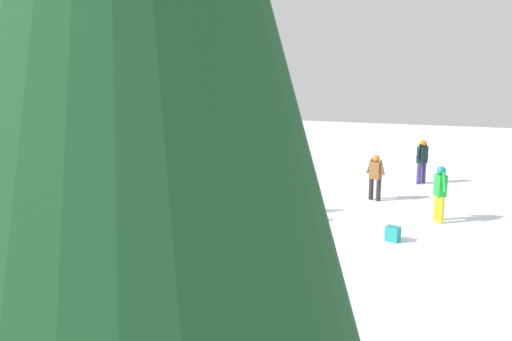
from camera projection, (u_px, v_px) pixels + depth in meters
ground_plane at (256, 216)px, 13.44m from camera, size 60.00×60.00×0.00m
rail_feature at (256, 196)px, 13.34m from camera, size 2.64×0.43×0.66m
snow_kicker_ramp at (200, 200)px, 14.22m from camera, size 1.88×1.60×0.50m
main_rider_on_rail at (256, 171)px, 13.22m from camera, size 1.52×0.70×1.23m
bystander_purple at (87, 160)px, 17.22m from camera, size 0.63×0.44×1.58m
bystander_black at (422, 159)px, 17.51m from camera, size 0.39×0.64×1.55m
bystander_brown at (375, 175)px, 15.09m from camera, size 0.63×0.30×1.40m
bystander_green at (440, 191)px, 12.79m from camera, size 0.38×0.60×1.46m
loose_snowboard_cyan at (6, 221)px, 12.92m from camera, size 1.04×1.30×0.02m
loose_snowboard_lime at (25, 246)px, 11.00m from camera, size 1.21×1.22×0.02m
loose_snowboard_navy at (293, 259)px, 10.20m from camera, size 1.07×1.11×0.02m
folding_chair at (200, 249)px, 9.61m from camera, size 0.55×0.55×0.88m
backpack_on_snow at (393, 234)px, 11.37m from camera, size 0.35×0.29×0.34m
pine_tree_near at (136, 157)px, 1.74m from camera, size 2.45×2.45×5.57m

